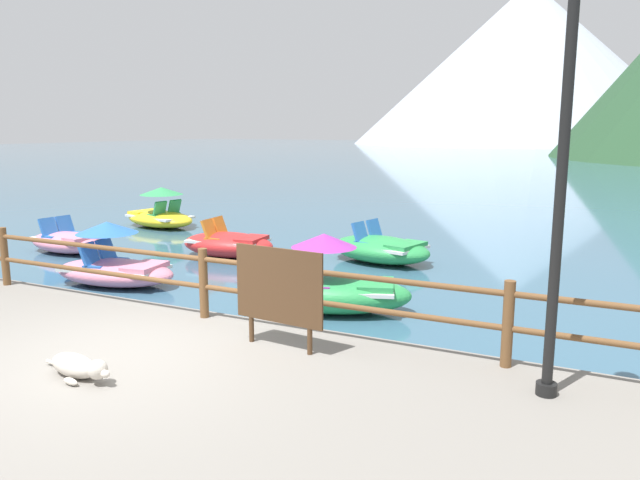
# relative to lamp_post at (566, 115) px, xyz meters

# --- Properties ---
(ground_plane) EXTENTS (200.00, 200.00, 0.00)m
(ground_plane) POSITION_rel_lamp_post_xyz_m (-4.44, 39.00, -3.04)
(ground_plane) COLOR #38607A
(dock_railing) EXTENTS (23.92, 0.12, 0.95)m
(dock_railing) POSITION_rel_lamp_post_xyz_m (-4.44, 0.55, -2.06)
(dock_railing) COLOR brown
(dock_railing) RESTS_ON promenade_dock
(lamp_post) EXTENTS (0.28, 0.28, 4.41)m
(lamp_post) POSITION_rel_lamp_post_xyz_m (0.00, 0.00, 0.00)
(lamp_post) COLOR black
(lamp_post) RESTS_ON promenade_dock
(sign_board) EXTENTS (1.18, 0.15, 1.19)m
(sign_board) POSITION_rel_lamp_post_xyz_m (-2.94, -0.02, -1.91)
(sign_board) COLOR silver
(sign_board) RESTS_ON promenade_dock
(dog_resting) EXTENTS (1.07, 0.41, 0.26)m
(dog_resting) POSITION_rel_lamp_post_xyz_m (-4.36, -1.68, -2.52)
(dog_resting) COLOR beige
(dog_resting) RESTS_ON promenade_dock
(pedal_boat_0) EXTENTS (2.78, 1.88, 1.28)m
(pedal_boat_0) POSITION_rel_lamp_post_xyz_m (-3.53, 2.70, -2.63)
(pedal_boat_0) COLOR green
(pedal_boat_0) RESTS_ON ground
(pedal_boat_1) EXTENTS (2.32, 1.37, 0.89)m
(pedal_boat_1) POSITION_rel_lamp_post_xyz_m (-7.48, 5.55, -2.74)
(pedal_boat_1) COLOR red
(pedal_boat_1) RESTS_ON ground
(pedal_boat_2) EXTENTS (2.66, 1.91, 0.90)m
(pedal_boat_2) POSITION_rel_lamp_post_xyz_m (-4.12, 6.55, -2.74)
(pedal_boat_2) COLOR green
(pedal_boat_2) RESTS_ON ground
(pedal_boat_3) EXTENTS (2.26, 1.33, 0.83)m
(pedal_boat_3) POSITION_rel_lamp_post_xyz_m (-11.24, 4.29, -2.78)
(pedal_boat_3) COLOR pink
(pedal_boat_3) RESTS_ON ground
(pedal_boat_4) EXTENTS (2.74, 1.83, 1.21)m
(pedal_boat_4) POSITION_rel_lamp_post_xyz_m (-11.80, 8.26, -2.65)
(pedal_boat_4) COLOR yellow
(pedal_boat_4) RESTS_ON ground
(pedal_boat_5) EXTENTS (2.57, 1.50, 1.21)m
(pedal_boat_5) POSITION_rel_lamp_post_xyz_m (-7.96, 2.48, -2.66)
(pedal_boat_5) COLOR pink
(pedal_boat_5) RESTS_ON ground
(distant_peak) EXTENTS (64.43, 64.43, 29.61)m
(distant_peak) POSITION_rel_lamp_post_xyz_m (-16.43, 117.36, 11.77)
(distant_peak) COLOR #A8B2C1
(distant_peak) RESTS_ON ground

